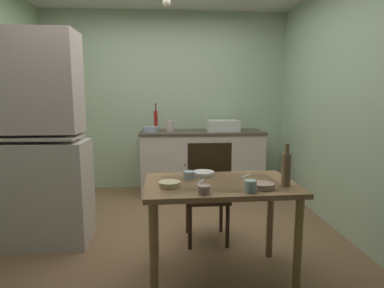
# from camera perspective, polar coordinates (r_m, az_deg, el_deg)

# --- Properties ---
(ground_plane) EXTENTS (4.50, 4.50, 0.00)m
(ground_plane) POSITION_cam_1_polar(r_m,az_deg,el_deg) (3.25, -4.80, -16.20)
(ground_plane) COLOR #8A6647
(wall_back) EXTENTS (3.60, 0.10, 2.57)m
(wall_back) POSITION_cam_1_polar(r_m,az_deg,el_deg) (4.74, -4.63, 7.64)
(wall_back) COLOR beige
(wall_back) RESTS_ON ground
(wall_right) EXTENTS (0.10, 3.58, 2.57)m
(wall_right) POSITION_cam_1_polar(r_m,az_deg,el_deg) (3.43, 26.80, 6.40)
(wall_right) COLOR #B2CEAB
(wall_right) RESTS_ON ground
(hutch_cabinet) EXTENTS (1.03, 0.44, 1.93)m
(hutch_cabinet) POSITION_cam_1_polar(r_m,az_deg,el_deg) (3.19, -27.48, -0.68)
(hutch_cabinet) COLOR silver
(hutch_cabinet) RESTS_ON ground
(counter_cabinet) EXTENTS (1.70, 0.64, 0.88)m
(counter_cabinet) POSITION_cam_1_polar(r_m,az_deg,el_deg) (4.49, 1.76, -3.24)
(counter_cabinet) COLOR silver
(counter_cabinet) RESTS_ON ground
(sink_basin) EXTENTS (0.44, 0.34, 0.15)m
(sink_basin) POSITION_cam_1_polar(r_m,az_deg,el_deg) (4.45, 5.55, 3.37)
(sink_basin) COLOR white
(sink_basin) RESTS_ON counter_cabinet
(hand_pump) EXTENTS (0.05, 0.27, 0.39)m
(hand_pump) POSITION_cam_1_polar(r_m,az_deg,el_deg) (4.44, -6.58, 4.52)
(hand_pump) COLOR #B21E19
(hand_pump) RESTS_ON counter_cabinet
(mixing_bowl_counter) EXTENTS (0.21, 0.21, 0.07)m
(mixing_bowl_counter) POSITION_cam_1_polar(r_m,az_deg,el_deg) (4.36, -7.54, 2.66)
(mixing_bowl_counter) COLOR #9EB2C6
(mixing_bowl_counter) RESTS_ON counter_cabinet
(stoneware_crock) EXTENTS (0.11, 0.11, 0.15)m
(stoneware_crock) POSITION_cam_1_polar(r_m,az_deg,el_deg) (4.40, -4.04, 3.29)
(stoneware_crock) COLOR beige
(stoneware_crock) RESTS_ON counter_cabinet
(dining_table) EXTENTS (1.12, 0.70, 0.74)m
(dining_table) POSITION_cam_1_polar(r_m,az_deg,el_deg) (2.35, 5.13, -9.54)
(dining_table) COLOR #956E46
(dining_table) RESTS_ON ground
(chair_far_side) EXTENTS (0.40, 0.40, 0.97)m
(chair_far_side) POSITION_cam_1_polar(r_m,az_deg,el_deg) (2.92, 2.86, -8.69)
(chair_far_side) COLOR #3A261A
(chair_far_side) RESTS_ON ground
(serving_bowl_wide) EXTENTS (0.15, 0.15, 0.03)m
(serving_bowl_wide) POSITION_cam_1_polar(r_m,az_deg,el_deg) (2.23, -4.10, -7.21)
(serving_bowl_wide) COLOR beige
(serving_bowl_wide) RESTS_ON dining_table
(soup_bowl_small) EXTENTS (0.15, 0.15, 0.04)m
(soup_bowl_small) POSITION_cam_1_polar(r_m,az_deg,el_deg) (2.22, 12.80, -7.38)
(soup_bowl_small) COLOR tan
(soup_bowl_small) RESTS_ON dining_table
(sauce_dish) EXTENTS (0.17, 0.17, 0.03)m
(sauce_dish) POSITION_cam_1_polar(r_m,az_deg,el_deg) (2.50, 2.08, -5.38)
(sauce_dish) COLOR white
(sauce_dish) RESTS_ON dining_table
(mug_tall) EXTENTS (0.08, 0.08, 0.06)m
(mug_tall) POSITION_cam_1_polar(r_m,az_deg,el_deg) (2.05, 2.18, -8.24)
(mug_tall) COLOR tan
(mug_tall) RESTS_ON dining_table
(teacup_cream) EXTENTS (0.08, 0.08, 0.08)m
(teacup_cream) POSITION_cam_1_polar(r_m,az_deg,el_deg) (2.12, 10.48, -7.51)
(teacup_cream) COLOR #ADD1C1
(teacup_cream) RESTS_ON dining_table
(mug_dark) EXTENTS (0.09, 0.09, 0.06)m
(mug_dark) POSITION_cam_1_polar(r_m,az_deg,el_deg) (2.41, -0.54, -5.66)
(mug_dark) COLOR #9EB2C6
(mug_dark) RESTS_ON dining_table
(glass_bottle) EXTENTS (0.06, 0.06, 0.30)m
(glass_bottle) POSITION_cam_1_polar(r_m,az_deg,el_deg) (2.30, 16.68, -4.28)
(glass_bottle) COLOR olive
(glass_bottle) RESTS_ON dining_table
(table_knife) EXTENTS (0.09, 0.17, 0.00)m
(table_knife) POSITION_cam_1_polar(r_m,az_deg,el_deg) (2.32, 1.54, -6.92)
(table_knife) COLOR silver
(table_knife) RESTS_ON dining_table
(teaspoon_near_bowl) EXTENTS (0.11, 0.13, 0.00)m
(teaspoon_near_bowl) POSITION_cam_1_polar(r_m,az_deg,el_deg) (2.54, 9.82, -5.67)
(teaspoon_near_bowl) COLOR beige
(teaspoon_near_bowl) RESTS_ON dining_table
(pendant_bulb) EXTENTS (0.08, 0.08, 0.08)m
(pendant_bulb) POSITION_cam_1_polar(r_m,az_deg,el_deg) (3.31, -4.62, 24.13)
(pendant_bulb) COLOR #F9EFCC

